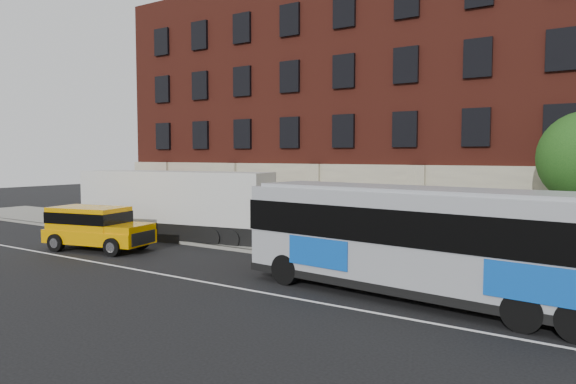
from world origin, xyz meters
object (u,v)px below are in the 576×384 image
Objects in this scene: yellow_suv at (95,225)px; shipping_container at (175,206)px; sign_pole at (134,212)px; city_bus at (433,239)px.

yellow_suv is 0.49× the size of shipping_container.
sign_pole is at bearing 113.14° from yellow_suv.
city_bus is (18.38, -3.51, 0.54)m from sign_pole.
sign_pole is at bearing -165.68° from shipping_container.
shipping_container is at bearing 165.25° from city_bus.
yellow_suv is at bearing -179.14° from city_bus.
shipping_container is at bearing 14.32° from sign_pole.
city_bus is at bearing 0.86° from yellow_suv.
city_bus is 16.80m from yellow_suv.
shipping_container is (-15.82, 4.17, -0.14)m from city_bus.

